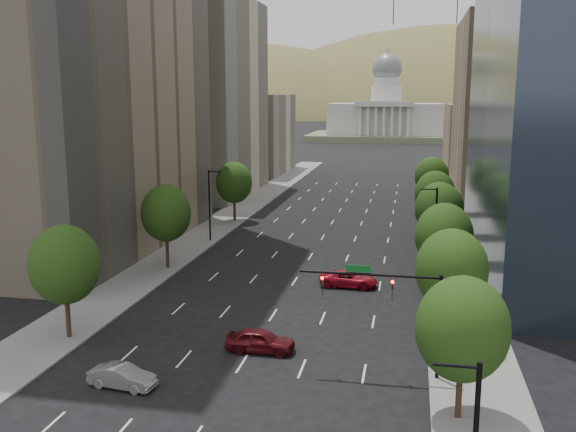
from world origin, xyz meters
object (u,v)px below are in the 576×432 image
Objects in this scene: capitol at (386,118)px; car_red_far at (349,279)px; traffic_signal at (400,301)px; car_maroon at (260,340)px; car_silver at (122,377)px.

capitol reaches higher than car_red_far.
car_maroon is (-9.77, 2.31, -4.33)m from traffic_signal.
car_silver is at bearing 155.35° from car_red_far.
car_red_far is (11.80, 24.13, 0.05)m from car_silver.
traffic_signal reaches higher than car_red_far.
traffic_signal reaches higher than car_silver.
capitol is at bearing 5.46° from car_silver.
capitol is 10.92× the size of car_red_far.
car_maroon reaches higher than car_red_far.
car_silver is 26.86m from car_red_far.
traffic_signal is at bearing -66.84° from car_silver.
car_silver is (-7.17, -7.19, -0.13)m from car_maroon.
capitol is at bearing 92.74° from traffic_signal.
traffic_signal is 1.84× the size of car_maroon.
car_silver is at bearing -91.64° from capitol.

